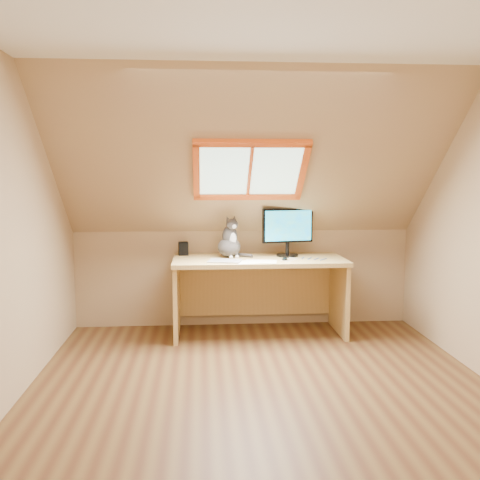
{
  "coord_description": "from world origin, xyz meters",
  "views": [
    {
      "loc": [
        -0.45,
        -3.79,
        1.59
      ],
      "look_at": [
        -0.09,
        1.0,
        1.0
      ],
      "focal_mm": 40.0,
      "sensor_mm": 36.0,
      "label": 1
    }
  ],
  "objects": [
    {
      "name": "monitor",
      "position": [
        0.42,
        1.48,
        1.04
      ],
      "size": [
        0.52,
        0.22,
        0.48
      ],
      "color": "black",
      "rests_on": "desk"
    },
    {
      "name": "graphics_tablet",
      "position": [
        -0.22,
        1.19,
        0.77
      ],
      "size": [
        0.35,
        0.28,
        0.01
      ],
      "primitive_type": "cube",
      "rotation": [
        0.0,
        0.0,
        -0.23
      ],
      "color": "#B2B2B7",
      "rests_on": "desk"
    },
    {
      "name": "cables",
      "position": [
        0.55,
        1.26,
        0.77
      ],
      "size": [
        0.51,
        0.26,
        0.01
      ],
      "color": "silver",
      "rests_on": "desk"
    },
    {
      "name": "room_shell",
      "position": [
        0.0,
        -0.09,
        1.43
      ],
      "size": [
        3.52,
        3.52,
        2.41
      ],
      "color": "#A18161",
      "rests_on": "ground"
    },
    {
      "name": "mouse",
      "position": [
        0.35,
        1.2,
        0.78
      ],
      "size": [
        0.08,
        0.11,
        0.03
      ],
      "primitive_type": "ellipsoid",
      "rotation": [
        0.0,
        0.0,
        -0.34
      ],
      "color": "black",
      "rests_on": "desk"
    },
    {
      "name": "cat",
      "position": [
        -0.16,
        1.46,
        0.92
      ],
      "size": [
        0.32,
        0.34,
        0.42
      ],
      "color": "#453F3D",
      "rests_on": "desk"
    },
    {
      "name": "ground",
      "position": [
        0.0,
        0.0,
        0.0
      ],
      "size": [
        3.5,
        3.5,
        0.0
      ],
      "primitive_type": "plane",
      "color": "brown",
      "rests_on": "ground"
    },
    {
      "name": "papers",
      "position": [
        0.08,
        1.12,
        0.77
      ],
      "size": [
        0.33,
        0.27,
        0.0
      ],
      "color": "white",
      "rests_on": "desk"
    },
    {
      "name": "desk_speaker",
      "position": [
        -0.62,
        1.63,
        0.84
      ],
      "size": [
        0.1,
        0.1,
        0.13
      ],
      "primitive_type": "cube",
      "rotation": [
        0.0,
        0.0,
        0.14
      ],
      "color": "black",
      "rests_on": "desk"
    },
    {
      "name": "desk",
      "position": [
        0.12,
        1.45,
        0.54
      ],
      "size": [
        1.68,
        0.74,
        0.77
      ],
      "color": "tan",
      "rests_on": "ground"
    }
  ]
}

